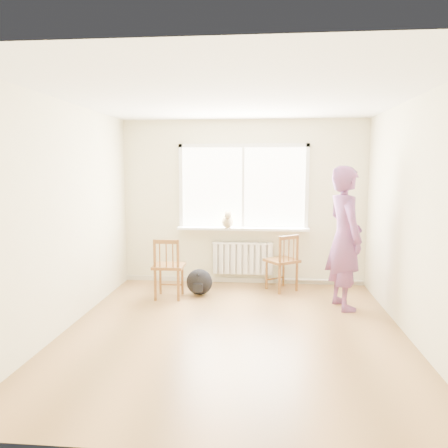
% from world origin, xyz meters
% --- Properties ---
extents(floor, '(4.50, 4.50, 0.00)m').
position_xyz_m(floor, '(0.00, 0.00, 0.00)').
color(floor, '#9F7141').
rests_on(floor, ground).
extents(ceiling, '(4.50, 4.50, 0.00)m').
position_xyz_m(ceiling, '(0.00, 0.00, 2.70)').
color(ceiling, white).
rests_on(ceiling, back_wall).
extents(back_wall, '(4.00, 0.01, 2.70)m').
position_xyz_m(back_wall, '(0.00, 2.25, 1.35)').
color(back_wall, beige).
rests_on(back_wall, ground).
extents(window, '(2.12, 0.05, 1.42)m').
position_xyz_m(window, '(0.00, 2.22, 1.66)').
color(window, white).
rests_on(window, back_wall).
extents(windowsill, '(2.15, 0.22, 0.04)m').
position_xyz_m(windowsill, '(0.00, 2.14, 0.93)').
color(windowsill, white).
rests_on(windowsill, back_wall).
extents(radiator, '(1.00, 0.12, 0.55)m').
position_xyz_m(radiator, '(0.00, 2.16, 0.44)').
color(radiator, white).
rests_on(radiator, back_wall).
extents(heating_pipe, '(1.40, 0.04, 0.04)m').
position_xyz_m(heating_pipe, '(1.25, 2.19, 0.08)').
color(heating_pipe, silver).
rests_on(heating_pipe, back_wall).
extents(baseboard, '(4.00, 0.03, 0.08)m').
position_xyz_m(baseboard, '(0.00, 2.23, 0.04)').
color(baseboard, beige).
rests_on(baseboard, ground).
extents(chair_left, '(0.45, 0.43, 0.90)m').
position_xyz_m(chair_left, '(-1.05, 1.23, 0.46)').
color(chair_left, brown).
rests_on(chair_left, floor).
extents(chair_right, '(0.61, 0.60, 0.90)m').
position_xyz_m(chair_right, '(0.66, 1.79, 0.45)').
color(chair_right, brown).
rests_on(chair_right, floor).
extents(person, '(0.63, 0.81, 1.95)m').
position_xyz_m(person, '(1.44, 1.04, 0.97)').
color(person, '#BB3E60').
rests_on(person, floor).
extents(cat, '(0.24, 0.45, 0.30)m').
position_xyz_m(cat, '(-0.24, 2.05, 1.07)').
color(cat, '#CCB98B').
rests_on(cat, windowsill).
extents(backpack, '(0.48, 0.42, 0.40)m').
position_xyz_m(backpack, '(-0.62, 1.46, 0.20)').
color(backpack, black).
rests_on(backpack, floor).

